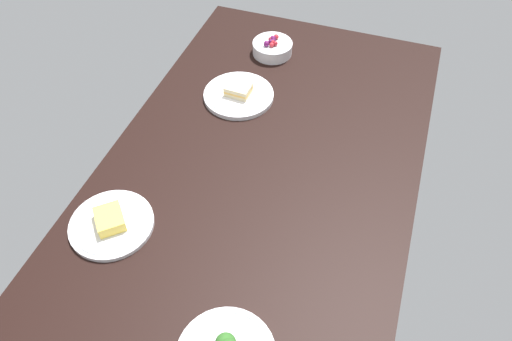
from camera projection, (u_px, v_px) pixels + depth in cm
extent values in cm
cube|color=black|center=(256.00, 180.00, 135.74)|extent=(158.30, 87.13, 4.00)
cylinder|color=silver|center=(239.00, 95.00, 155.44)|extent=(22.61, 22.61, 1.52)
torus|color=#B7B7BC|center=(239.00, 93.00, 154.87)|extent=(20.40, 20.40, 0.50)
cube|color=beige|center=(239.00, 92.00, 154.42)|extent=(6.66, 7.98, 1.20)
cube|color=#E5B24C|center=(238.00, 90.00, 153.66)|extent=(6.66, 7.98, 0.80)
cube|color=beige|center=(238.00, 87.00, 152.91)|extent=(6.66, 7.98, 1.20)
cylinder|color=silver|center=(272.00, 48.00, 170.09)|extent=(13.93, 13.93, 4.12)
torus|color=silver|center=(272.00, 43.00, 168.53)|extent=(14.17, 14.17, 0.80)
sphere|color=#59144C|center=(273.00, 38.00, 168.78)|extent=(2.00, 2.00, 2.00)
sphere|color=#B2232D|center=(272.00, 45.00, 166.55)|extent=(1.65, 1.65, 1.65)
sphere|color=maroon|center=(273.00, 42.00, 167.49)|extent=(1.66, 1.66, 1.66)
sphere|color=#59144C|center=(273.00, 40.00, 168.43)|extent=(1.52, 1.52, 1.52)
sphere|color=#59144C|center=(267.00, 44.00, 166.71)|extent=(2.02, 2.02, 2.02)
sphere|color=#B2232D|center=(276.00, 37.00, 169.60)|extent=(1.83, 1.83, 1.83)
sphere|color=#59144C|center=(271.00, 42.00, 167.76)|extent=(1.70, 1.70, 1.70)
sphere|color=maroon|center=(275.00, 44.00, 167.01)|extent=(1.69, 1.69, 1.69)
sphere|color=maroon|center=(270.00, 39.00, 168.85)|extent=(1.54, 1.54, 1.54)
cylinder|color=silver|center=(112.00, 224.00, 122.62)|extent=(21.48, 21.48, 1.26)
torus|color=#B7B7BC|center=(111.00, 223.00, 122.15)|extent=(19.40, 19.40, 0.50)
cube|color=#F2D14C|center=(110.00, 219.00, 120.91)|extent=(10.45, 10.33, 3.27)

